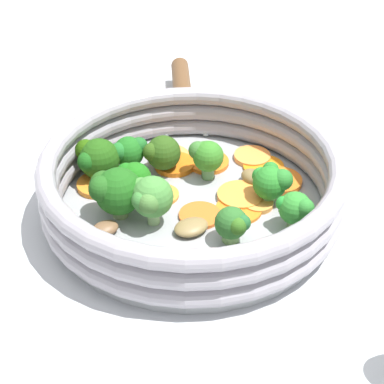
{
  "coord_description": "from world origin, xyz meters",
  "views": [
    {
      "loc": [
        0.12,
        -0.5,
        0.4
      ],
      "look_at": [
        0.0,
        0.0,
        0.03
      ],
      "focal_mm": 60.0,
      "sensor_mm": 36.0,
      "label": 1
    }
  ],
  "objects_px": {
    "carrot_slice_1": "(200,215)",
    "carrot_slice_6": "(161,195)",
    "carrot_slice_7": "(264,167)",
    "broccoli_floret_6": "(271,181)",
    "broccoli_floret_2": "(96,158)",
    "mushroom_piece_3": "(254,177)",
    "carrot_slice_0": "(169,157)",
    "broccoli_floret_1": "(233,224)",
    "carrot_slice_5": "(175,164)",
    "broccoli_floret_9": "(131,180)",
    "broccoli_floret_5": "(295,208)",
    "carrot_slice_3": "(240,196)",
    "broccoli_floret_0": "(129,152)",
    "carrot_slice_11": "(280,181)",
    "mushroom_piece_0": "(191,227)",
    "mushroom_piece_1": "(195,261)",
    "carrot_slice_8": "(252,157)",
    "carrot_slice_9": "(208,162)",
    "broccoli_floret_4": "(150,197)",
    "carrot_slice_4": "(258,204)",
    "carrot_slice_2": "(99,185)",
    "carrot_slice_10": "(238,211)",
    "mushroom_piece_2": "(105,229)",
    "broccoli_floret_8": "(205,155)",
    "broccoli_floret_7": "(114,191)",
    "skillet": "(192,209)",
    "broccoli_floret_3": "(162,153)"
  },
  "relations": [
    {
      "from": "carrot_slice_8",
      "to": "carrot_slice_9",
      "type": "height_order",
      "value": "same"
    },
    {
      "from": "carrot_slice_8",
      "to": "broccoli_floret_8",
      "type": "height_order",
      "value": "broccoli_floret_8"
    },
    {
      "from": "carrot_slice_1",
      "to": "carrot_slice_6",
      "type": "distance_m",
      "value": 0.05
    },
    {
      "from": "carrot_slice_10",
      "to": "mushroom_piece_2",
      "type": "distance_m",
      "value": 0.13
    },
    {
      "from": "carrot_slice_11",
      "to": "broccoli_floret_9",
      "type": "relative_size",
      "value": 1.18
    },
    {
      "from": "carrot_slice_8",
      "to": "mushroom_piece_3",
      "type": "relative_size",
      "value": 1.42
    },
    {
      "from": "carrot_slice_5",
      "to": "broccoli_floret_1",
      "type": "xyz_separation_m",
      "value": [
        0.08,
        -0.11,
        0.02
      ]
    },
    {
      "from": "mushroom_piece_0",
      "to": "mushroom_piece_1",
      "type": "distance_m",
      "value": 0.05
    },
    {
      "from": "carrot_slice_11",
      "to": "mushroom_piece_1",
      "type": "distance_m",
      "value": 0.16
    },
    {
      "from": "carrot_slice_1",
      "to": "carrot_slice_8",
      "type": "distance_m",
      "value": 0.12
    },
    {
      "from": "carrot_slice_8",
      "to": "mushroom_piece_2",
      "type": "distance_m",
      "value": 0.2
    },
    {
      "from": "carrot_slice_4",
      "to": "broccoli_floret_7",
      "type": "height_order",
      "value": "broccoli_floret_7"
    },
    {
      "from": "mushroom_piece_2",
      "to": "broccoli_floret_7",
      "type": "bearing_deg",
      "value": 87.07
    },
    {
      "from": "carrot_slice_8",
      "to": "broccoli_floret_8",
      "type": "relative_size",
      "value": 0.94
    },
    {
      "from": "carrot_slice_5",
      "to": "broccoli_floret_7",
      "type": "xyz_separation_m",
      "value": [
        -0.03,
        -0.1,
        0.03
      ]
    },
    {
      "from": "carrot_slice_1",
      "to": "mushroom_piece_0",
      "type": "relative_size",
      "value": 1.21
    },
    {
      "from": "mushroom_piece_0",
      "to": "carrot_slice_0",
      "type": "bearing_deg",
      "value": 114.41
    },
    {
      "from": "carrot_slice_3",
      "to": "carrot_slice_10",
      "type": "height_order",
      "value": "carrot_slice_3"
    },
    {
      "from": "broccoli_floret_0",
      "to": "mushroom_piece_0",
      "type": "distance_m",
      "value": 0.12
    },
    {
      "from": "carrot_slice_5",
      "to": "broccoli_floret_9",
      "type": "bearing_deg",
      "value": -112.08
    },
    {
      "from": "carrot_slice_3",
      "to": "broccoli_floret_9",
      "type": "xyz_separation_m",
      "value": [
        -0.11,
        -0.03,
        0.02
      ]
    },
    {
      "from": "carrot_slice_0",
      "to": "carrot_slice_3",
      "type": "relative_size",
      "value": 0.95
    },
    {
      "from": "carrot_slice_0",
      "to": "carrot_slice_4",
      "type": "relative_size",
      "value": 1.5
    },
    {
      "from": "carrot_slice_0",
      "to": "carrot_slice_9",
      "type": "xyz_separation_m",
      "value": [
        0.04,
        0.0,
        -0.0
      ]
    },
    {
      "from": "carrot_slice_7",
      "to": "broccoli_floret_0",
      "type": "xyz_separation_m",
      "value": [
        -0.14,
        -0.04,
        0.02
      ]
    },
    {
      "from": "carrot_slice_1",
      "to": "broccoli_floret_0",
      "type": "distance_m",
      "value": 0.11
    },
    {
      "from": "broccoli_floret_2",
      "to": "mushroom_piece_3",
      "type": "bearing_deg",
      "value": 10.11
    },
    {
      "from": "carrot_slice_8",
      "to": "carrot_slice_10",
      "type": "height_order",
      "value": "carrot_slice_8"
    },
    {
      "from": "carrot_slice_7",
      "to": "carrot_slice_11",
      "type": "height_order",
      "value": "carrot_slice_11"
    },
    {
      "from": "carrot_slice_1",
      "to": "carrot_slice_6",
      "type": "xyz_separation_m",
      "value": [
        -0.05,
        0.02,
        -0.0
      ]
    },
    {
      "from": "carrot_slice_4",
      "to": "carrot_slice_11",
      "type": "bearing_deg",
      "value": 70.18
    },
    {
      "from": "carrot_slice_7",
      "to": "broccoli_floret_6",
      "type": "xyz_separation_m",
      "value": [
        0.01,
        -0.06,
        0.02
      ]
    },
    {
      "from": "carrot_slice_3",
      "to": "broccoli_floret_5",
      "type": "relative_size",
      "value": 1.23
    },
    {
      "from": "broccoli_floret_5",
      "to": "carrot_slice_3",
      "type": "bearing_deg",
      "value": 148.22
    },
    {
      "from": "carrot_slice_3",
      "to": "carrot_slice_4",
      "type": "xyz_separation_m",
      "value": [
        0.02,
        -0.01,
        -0.0
      ]
    },
    {
      "from": "broccoli_floret_6",
      "to": "carrot_slice_5",
      "type": "bearing_deg",
      "value": 160.95
    },
    {
      "from": "broccoli_floret_3",
      "to": "mushroom_piece_3",
      "type": "xyz_separation_m",
      "value": [
        0.1,
        0.0,
        -0.02
      ]
    },
    {
      "from": "mushroom_piece_2",
      "to": "mushroom_piece_3",
      "type": "bearing_deg",
      "value": 42.71
    },
    {
      "from": "carrot_slice_6",
      "to": "broccoli_floret_9",
      "type": "distance_m",
      "value": 0.04
    },
    {
      "from": "carrot_slice_3",
      "to": "carrot_slice_11",
      "type": "height_order",
      "value": "same"
    },
    {
      "from": "carrot_slice_0",
      "to": "broccoli_floret_9",
      "type": "distance_m",
      "value": 0.08
    },
    {
      "from": "carrot_slice_4",
      "to": "carrot_slice_8",
      "type": "distance_m",
      "value": 0.09
    },
    {
      "from": "carrot_slice_2",
      "to": "carrot_slice_11",
      "type": "bearing_deg",
      "value": 15.53
    },
    {
      "from": "skillet",
      "to": "carrot_slice_0",
      "type": "bearing_deg",
      "value": 120.33
    },
    {
      "from": "carrot_slice_0",
      "to": "broccoli_floret_1",
      "type": "xyz_separation_m",
      "value": [
        0.09,
        -0.12,
        0.02
      ]
    },
    {
      "from": "mushroom_piece_0",
      "to": "carrot_slice_1",
      "type": "bearing_deg",
      "value": 82.83
    },
    {
      "from": "carrot_slice_4",
      "to": "mushroom_piece_1",
      "type": "relative_size",
      "value": 1.23
    },
    {
      "from": "broccoli_floret_4",
      "to": "mushroom_piece_3",
      "type": "relative_size",
      "value": 1.78
    },
    {
      "from": "carrot_slice_5",
      "to": "skillet",
      "type": "bearing_deg",
      "value": -60.94
    },
    {
      "from": "carrot_slice_7",
      "to": "broccoli_floret_2",
      "type": "relative_size",
      "value": 0.93
    }
  ]
}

